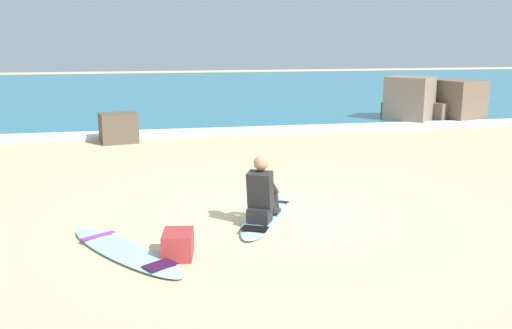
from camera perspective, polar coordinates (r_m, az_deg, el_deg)
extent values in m
plane|color=#CCB584|center=(8.70, 2.01, -5.04)|extent=(80.00, 80.00, 0.00)
cube|color=teal|center=(29.58, -7.66, 7.46)|extent=(80.00, 28.00, 0.10)
cube|color=white|center=(16.03, -4.32, 3.29)|extent=(80.00, 0.90, 0.11)
ellipsoid|color=#9ED1E5|center=(8.54, 0.99, -5.12)|extent=(1.42, 2.31, 0.07)
cube|color=black|center=(9.14, 1.83, -3.70)|extent=(0.48, 0.29, 0.01)
cube|color=black|center=(7.85, -0.13, -6.45)|extent=(0.43, 0.37, 0.01)
cube|color=#232326|center=(8.09, 0.35, -5.09)|extent=(0.41, 0.38, 0.20)
cylinder|color=#232326|center=(8.25, 0.06, -3.66)|extent=(0.33, 0.43, 0.43)
cylinder|color=#232326|center=(8.45, 0.38, -3.47)|extent=(0.23, 0.28, 0.42)
cube|color=#232326|center=(8.57, 0.48, -4.60)|extent=(0.19, 0.24, 0.05)
cylinder|color=#232326|center=(8.19, 1.40, -3.77)|extent=(0.33, 0.43, 0.43)
cylinder|color=#232326|center=(8.39, 1.88, -3.60)|extent=(0.23, 0.28, 0.42)
cube|color=#232326|center=(8.51, 2.03, -4.74)|extent=(0.19, 0.24, 0.05)
cube|color=#232326|center=(8.03, 0.44, -2.62)|extent=(0.44, 0.42, 0.57)
sphere|color=#A37556|center=(7.97, 0.50, 0.14)|extent=(0.21, 0.21, 0.21)
cylinder|color=#232326|center=(8.20, -0.20, -2.12)|extent=(0.27, 0.39, 0.31)
cylinder|color=#232326|center=(8.13, 1.69, -2.27)|extent=(0.27, 0.39, 0.31)
ellipsoid|color=#9ED1E5|center=(7.34, -13.04, -8.48)|extent=(1.72, 2.24, 0.07)
cube|color=purple|center=(7.86, -15.59, -6.90)|extent=(0.46, 0.35, 0.01)
cube|color=#351037|center=(6.74, -9.65, -9.93)|extent=(0.44, 0.40, 0.01)
cube|color=#756656|center=(18.73, 15.19, 6.31)|extent=(1.81, 1.81, 1.46)
cube|color=#756656|center=(19.68, 13.83, 5.26)|extent=(0.79, 0.92, 0.50)
cube|color=brown|center=(19.67, 19.71, 6.08)|extent=(1.60, 1.68, 1.31)
cube|color=brown|center=(19.59, 17.56, 5.18)|extent=(1.55, 1.57, 0.62)
cube|color=brown|center=(20.29, 19.30, 5.46)|extent=(1.63, 1.19, 0.73)
cube|color=brown|center=(15.01, -13.68, 3.60)|extent=(1.04, 0.90, 0.76)
cube|color=maroon|center=(7.08, -7.86, -7.97)|extent=(0.43, 0.53, 0.32)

